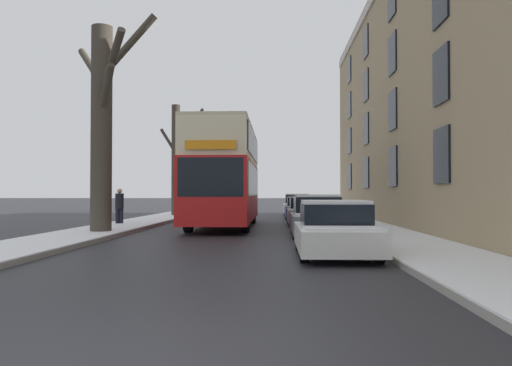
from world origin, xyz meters
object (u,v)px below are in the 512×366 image
(parked_car_0, at_px, (335,230))
(double_decker_bus, at_px, (225,172))
(parked_car_4, at_px, (297,205))
(parked_car_2, at_px, (306,212))
(pedestrian_left_sidewalk, at_px, (119,206))
(parked_car_3, at_px, (300,209))
(bare_tree_left_2, at_px, (202,168))
(bare_tree_left_0, at_px, (102,119))
(bare_tree_left_1, at_px, (176,158))
(parked_car_1, at_px, (317,217))

(parked_car_0, bearing_deg, double_decker_bus, 110.11)
(parked_car_4, bearing_deg, parked_car_2, -90.00)
(parked_car_2, xyz_separation_m, parked_car_4, (0.00, 11.05, 0.05))
(pedestrian_left_sidewalk, bearing_deg, parked_car_3, 29.11)
(bare_tree_left_2, xyz_separation_m, double_decker_bus, (4.24, -21.27, -1.26))
(bare_tree_left_0, relative_size, bare_tree_left_1, 1.11)
(bare_tree_left_2, height_order, double_decker_bus, bare_tree_left_2)
(bare_tree_left_2, xyz_separation_m, parked_car_4, (7.97, -8.85, -3.08))
(double_decker_bus, distance_m, parked_car_4, 13.10)
(bare_tree_left_0, bearing_deg, bare_tree_left_2, 90.48)
(parked_car_4, bearing_deg, bare_tree_left_2, 132.02)
(bare_tree_left_0, xyz_separation_m, parked_car_0, (7.76, -5.71, -3.60))
(parked_car_2, bearing_deg, parked_car_1, -90.00)
(parked_car_1, height_order, pedestrian_left_sidewalk, pedestrian_left_sidewalk)
(bare_tree_left_1, xyz_separation_m, parked_car_1, (7.74, -13.51, -3.10))
(parked_car_0, bearing_deg, bare_tree_left_2, 104.22)
(bare_tree_left_2, height_order, parked_car_4, bare_tree_left_2)
(parked_car_0, height_order, parked_car_4, parked_car_4)
(parked_car_0, distance_m, parked_car_4, 22.62)
(bare_tree_left_1, xyz_separation_m, bare_tree_left_2, (-0.23, 12.41, -0.02))
(parked_car_1, xyz_separation_m, parked_car_2, (-0.00, 6.02, -0.04))
(parked_car_2, relative_size, parked_car_3, 1.06)
(bare_tree_left_1, bearing_deg, pedestrian_left_sidewalk, -95.37)
(bare_tree_left_1, height_order, bare_tree_left_2, bare_tree_left_1)
(parked_car_2, relative_size, parked_car_4, 1.02)
(parked_car_4, bearing_deg, double_decker_bus, -106.73)
(bare_tree_left_1, relative_size, double_decker_bus, 0.71)
(double_decker_bus, bearing_deg, pedestrian_left_sidewalk, 178.93)
(bare_tree_left_1, bearing_deg, double_decker_bus, -65.65)
(bare_tree_left_0, relative_size, parked_car_1, 1.83)
(bare_tree_left_1, height_order, pedestrian_left_sidewalk, bare_tree_left_1)
(parked_car_3, bearing_deg, bare_tree_left_2, 119.35)
(parked_car_3, xyz_separation_m, parked_car_4, (0.00, 5.33, 0.07))
(bare_tree_left_0, bearing_deg, pedestrian_left_sidewalk, 100.06)
(double_decker_bus, bearing_deg, bare_tree_left_1, 114.35)
(parked_car_4, distance_m, pedestrian_left_sidewalk, 15.02)
(parked_car_1, relative_size, parked_car_2, 1.03)
(bare_tree_left_2, relative_size, pedestrian_left_sidewalk, 3.95)
(parked_car_2, bearing_deg, double_decker_bus, -159.79)
(parked_car_2, distance_m, parked_car_3, 5.72)
(bare_tree_left_2, bearing_deg, parked_car_0, -75.78)
(bare_tree_left_2, relative_size, parked_car_4, 1.66)
(bare_tree_left_1, distance_m, bare_tree_left_2, 12.41)
(bare_tree_left_1, relative_size, parked_car_0, 1.83)
(parked_car_1, height_order, parked_car_2, parked_car_1)
(parked_car_1, bearing_deg, bare_tree_left_1, 119.82)
(bare_tree_left_0, height_order, parked_car_3, bare_tree_left_0)
(bare_tree_left_2, distance_m, parked_car_3, 16.57)
(bare_tree_left_0, xyz_separation_m, parked_car_3, (7.76, 11.58, -3.61))
(double_decker_bus, xyz_separation_m, parked_car_0, (3.73, -10.20, -1.87))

